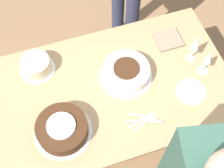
# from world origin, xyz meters

# --- Properties ---
(ground_plane) EXTENTS (12.00, 12.00, 0.00)m
(ground_plane) POSITION_xyz_m (0.00, 0.00, 0.00)
(ground_plane) COLOR #8E6B47
(dining_table) EXTENTS (1.46, 0.88, 0.74)m
(dining_table) POSITION_xyz_m (0.00, 0.00, 0.63)
(dining_table) COLOR tan
(dining_table) RESTS_ON ground_plane
(cake_center_white) EXTENTS (0.32, 0.32, 0.10)m
(cake_center_white) POSITION_xyz_m (0.11, 0.05, 0.78)
(cake_center_white) COLOR white
(cake_center_white) RESTS_ON dining_table
(cake_front_chocolate) EXTENTS (0.32, 0.32, 0.10)m
(cake_front_chocolate) POSITION_xyz_m (-0.34, -0.18, 0.79)
(cake_front_chocolate) COLOR white
(cake_front_chocolate) RESTS_ON dining_table
(cake_back_decorated) EXTENTS (0.22, 0.22, 0.09)m
(cake_back_decorated) POSITION_xyz_m (-0.40, 0.27, 0.79)
(cake_back_decorated) COLOR white
(cake_back_decorated) RESTS_ON dining_table
(wine_glass_near) EXTENTS (0.07, 0.07, 0.19)m
(wine_glass_near) POSITION_xyz_m (0.57, -0.06, 0.87)
(wine_glass_near) COLOR silver
(wine_glass_near) RESTS_ON dining_table
(wine_glass_far) EXTENTS (0.06, 0.06, 0.23)m
(wine_glass_far) POSITION_xyz_m (0.54, 0.05, 0.90)
(wine_glass_far) COLOR silver
(wine_glass_far) RESTS_ON dining_table
(dessert_plate_right) EXTENTS (0.18, 0.18, 0.01)m
(dessert_plate_right) POSITION_xyz_m (0.44, -0.17, 0.74)
(dessert_plate_right) COLOR silver
(dessert_plate_right) RESTS_ON dining_table
(fork_pile) EXTENTS (0.21, 0.12, 0.01)m
(fork_pile) POSITION_xyz_m (0.10, -0.25, 0.75)
(fork_pile) COLOR silver
(fork_pile) RESTS_ON dining_table
(napkin_stack) EXTENTS (0.17, 0.15, 0.02)m
(napkin_stack) POSITION_xyz_m (0.46, 0.22, 0.75)
(napkin_stack) COLOR gray
(napkin_stack) RESTS_ON dining_table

